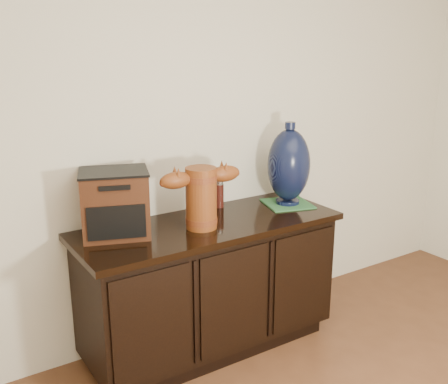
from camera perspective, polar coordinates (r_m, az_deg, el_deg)
sideboard at (r=2.97m, az=-1.60°, el=-10.08°), size 1.46×0.56×0.75m
terracotta_vessel at (r=2.70m, az=-2.50°, el=-0.25°), size 0.46×0.18×0.32m
tv_radio at (r=2.66m, az=-11.77°, el=-1.22°), size 0.40×0.36×0.33m
green_mat at (r=3.16m, az=6.92°, el=-1.27°), size 0.32×0.32×0.01m
lamp_base at (r=3.10m, az=7.06°, el=2.89°), size 0.31×0.31×0.49m
spray_can at (r=3.07m, az=-0.55°, el=-0.22°), size 0.06×0.06×0.16m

